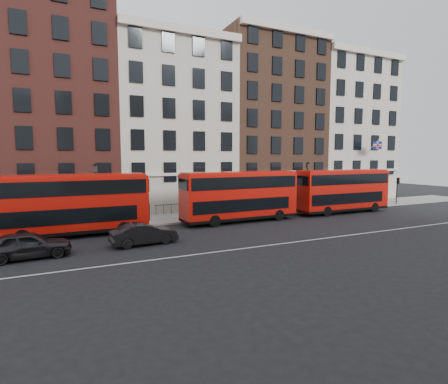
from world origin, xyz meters
name	(u,v)px	position (x,y,z in m)	size (l,w,h in m)	color
ground	(244,240)	(0.00, 0.00, 0.00)	(120.00, 120.00, 0.00)	black
pavement	(194,217)	(0.00, 10.50, 0.07)	(80.00, 5.00, 0.15)	gray
kerb	(203,221)	(0.00, 8.00, 0.08)	(80.00, 0.30, 0.16)	gray
road_centre_line	(259,247)	(0.00, -2.00, 0.01)	(70.00, 0.12, 0.01)	white
building_terrace	(168,120)	(-0.31, 17.88, 10.24)	(64.00, 11.95, 22.00)	beige
bus_b	(71,203)	(-11.17, 6.53, 2.51)	(11.15, 2.79, 4.67)	#BB1109
bus_c	(240,195)	(3.03, 6.53, 2.48)	(11.10, 2.98, 4.63)	#BB1109
bus_d	(342,190)	(15.39, 6.53, 2.47)	(11.00, 2.76, 4.61)	#BB1109
car_rear	(27,245)	(-13.70, 1.41, 0.81)	(1.91, 4.75, 1.62)	#232326
car_front	(144,234)	(-6.78, 1.83, 0.74)	(1.56, 4.48, 1.48)	black
lamp_post_left	(96,192)	(-9.16, 8.66, 3.08)	(0.44, 0.44, 5.33)	black
lamp_post_right	(308,184)	(12.57, 8.76, 3.08)	(0.44, 0.44, 5.33)	black
traffic_light	(398,185)	(26.27, 8.35, 2.45)	(0.25, 0.45, 3.27)	black
iron_railings	(186,208)	(0.00, 12.70, 0.65)	(6.60, 0.06, 1.00)	black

